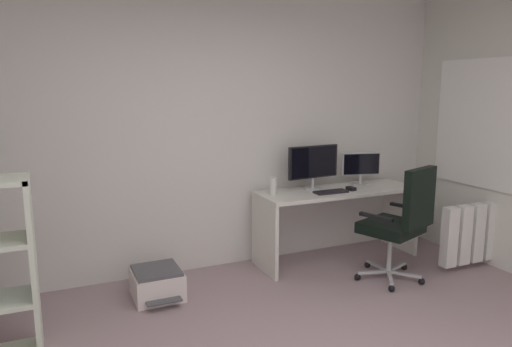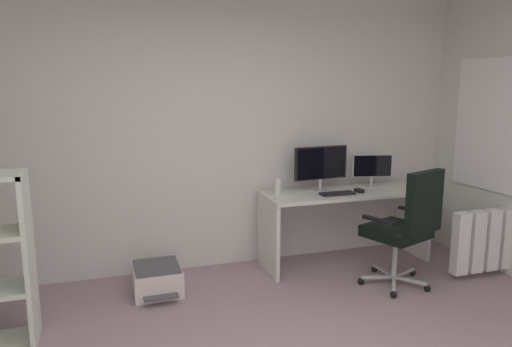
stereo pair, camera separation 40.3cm
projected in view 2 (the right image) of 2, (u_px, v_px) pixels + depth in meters
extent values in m
cube|color=silver|center=(208.00, 130.00, 4.54)|extent=(5.28, 0.10, 2.71)
cube|color=silver|center=(346.00, 193.00, 4.69)|extent=(1.69, 0.56, 0.04)
cube|color=silver|center=(268.00, 237.00, 4.51)|extent=(0.04, 0.54, 0.71)
cube|color=silver|center=(414.00, 222.00, 5.01)|extent=(0.04, 0.54, 0.71)
cylinder|color=#B2B5B7|center=(320.00, 190.00, 4.71)|extent=(0.18, 0.18, 0.01)
cylinder|color=#B2B5B7|center=(320.00, 184.00, 4.70)|extent=(0.03, 0.03, 0.12)
cube|color=black|center=(321.00, 163.00, 4.67)|extent=(0.58, 0.09, 0.33)
cube|color=black|center=(322.00, 163.00, 4.65)|extent=(0.54, 0.06, 0.30)
cylinder|color=#B2B5B7|center=(371.00, 186.00, 4.89)|extent=(0.18, 0.18, 0.01)
cylinder|color=#B2B5B7|center=(371.00, 181.00, 4.88)|extent=(0.03, 0.03, 0.11)
cube|color=#B7BABC|center=(372.00, 166.00, 4.86)|extent=(0.42, 0.13, 0.23)
cube|color=black|center=(373.00, 166.00, 4.84)|extent=(0.38, 0.10, 0.22)
cube|color=black|center=(337.00, 194.00, 4.53)|extent=(0.34, 0.13, 0.02)
cube|color=black|center=(359.00, 191.00, 4.63)|extent=(0.06, 0.10, 0.03)
cylinder|color=silver|center=(278.00, 186.00, 4.51)|extent=(0.07, 0.07, 0.17)
cube|color=#B7BABC|center=(403.00, 273.00, 4.36)|extent=(0.29, 0.13, 0.02)
sphere|color=black|center=(413.00, 273.00, 4.46)|extent=(0.06, 0.06, 0.06)
cube|color=#B7BABC|center=(384.00, 271.00, 4.41)|extent=(0.04, 0.30, 0.02)
sphere|color=black|center=(374.00, 269.00, 4.55)|extent=(0.06, 0.06, 0.06)
cube|color=#B7BABC|center=(377.00, 277.00, 4.26)|extent=(0.30, 0.11, 0.02)
sphere|color=black|center=(361.00, 281.00, 4.26)|extent=(0.06, 0.06, 0.06)
cube|color=#B7BABC|center=(394.00, 283.00, 4.13)|extent=(0.19, 0.27, 0.02)
sphere|color=black|center=(394.00, 294.00, 3.99)|extent=(0.06, 0.06, 0.06)
cube|color=#B7BABC|center=(410.00, 280.00, 4.19)|extent=(0.21, 0.26, 0.02)
sphere|color=black|center=(427.00, 288.00, 4.11)|extent=(0.06, 0.06, 0.06)
cylinder|color=#B7BABC|center=(395.00, 257.00, 4.23)|extent=(0.04, 0.04, 0.38)
cube|color=black|center=(396.00, 231.00, 4.19)|extent=(0.62, 0.60, 0.10)
cube|color=black|center=(425.00, 202.00, 3.93)|extent=(0.45, 0.22, 0.53)
cube|color=black|center=(378.00, 220.00, 4.00)|extent=(0.15, 0.32, 0.03)
cube|color=black|center=(414.00, 210.00, 4.33)|extent=(0.15, 0.32, 0.03)
cube|color=silver|center=(30.00, 259.00, 3.22)|extent=(0.03, 0.35, 1.21)
cube|color=silver|center=(157.00, 280.00, 4.09)|extent=(0.41, 0.43, 0.23)
cube|color=#4C4C51|center=(157.00, 266.00, 4.06)|extent=(0.37, 0.39, 0.02)
cube|color=#4C4C51|center=(161.00, 297.00, 3.86)|extent=(0.28, 0.10, 0.01)
cube|color=white|center=(461.00, 244.00, 4.31)|extent=(0.13, 0.10, 0.58)
cube|color=white|center=(476.00, 242.00, 4.36)|extent=(0.13, 0.10, 0.58)
cube|color=white|center=(491.00, 240.00, 4.42)|extent=(0.13, 0.10, 0.58)
cube|color=white|center=(506.00, 238.00, 4.47)|extent=(0.13, 0.10, 0.58)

